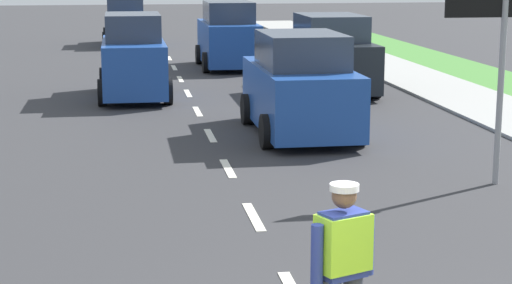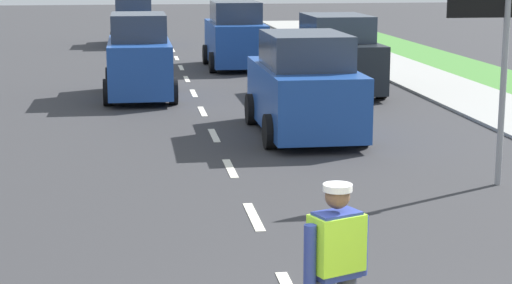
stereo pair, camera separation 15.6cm
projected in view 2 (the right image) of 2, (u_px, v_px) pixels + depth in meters
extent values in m
plane|color=#333335|center=(186.00, 78.00, 27.27)|extent=(96.00, 96.00, 0.00)
cube|color=silver|center=(254.00, 217.00, 12.43)|extent=(0.14, 1.40, 0.01)
cube|color=silver|center=(230.00, 168.00, 15.34)|extent=(0.14, 1.40, 0.01)
cube|color=silver|center=(214.00, 135.00, 18.25)|extent=(0.14, 1.40, 0.01)
cube|color=silver|center=(202.00, 111.00, 21.16)|extent=(0.14, 1.40, 0.01)
cube|color=silver|center=(194.00, 93.00, 24.07)|extent=(0.14, 1.40, 0.01)
cube|color=silver|center=(187.00, 79.00, 26.98)|extent=(0.14, 1.40, 0.01)
cube|color=silver|center=(181.00, 68.00, 29.89)|extent=(0.14, 1.40, 0.01)
cube|color=silver|center=(177.00, 58.00, 32.79)|extent=(0.14, 1.40, 0.01)
cube|color=silver|center=(173.00, 50.00, 35.70)|extent=(0.14, 1.40, 0.01)
cube|color=silver|center=(169.00, 44.00, 38.61)|extent=(0.14, 1.40, 0.01)
cube|color=silver|center=(167.00, 38.00, 41.52)|extent=(0.14, 1.40, 0.01)
cube|color=silver|center=(164.00, 33.00, 44.43)|extent=(0.14, 1.40, 0.01)
cube|color=silver|center=(162.00, 28.00, 47.34)|extent=(0.14, 1.40, 0.01)
cube|color=silver|center=(160.00, 25.00, 50.25)|extent=(0.14, 1.40, 0.01)
cube|color=silver|center=(158.00, 21.00, 53.16)|extent=(0.14, 1.40, 0.01)
cube|color=navy|center=(336.00, 245.00, 7.69)|extent=(0.46, 0.37, 0.60)
cube|color=#A5EA33|center=(337.00, 243.00, 7.69)|extent=(0.53, 0.43, 0.51)
cylinder|color=navy|center=(310.00, 255.00, 7.56)|extent=(0.11, 0.11, 0.55)
cylinder|color=navy|center=(362.00, 245.00, 7.84)|extent=(0.11, 0.11, 0.55)
sphere|color=brown|center=(337.00, 196.00, 7.60)|extent=(0.22, 0.22, 0.22)
cylinder|color=silver|center=(338.00, 187.00, 7.59)|extent=(0.26, 0.26, 0.06)
cylinder|color=gray|center=(503.00, 87.00, 13.92)|extent=(0.10, 0.10, 3.20)
cube|color=white|center=(483.00, 1.00, 13.62)|extent=(1.10, 0.05, 0.44)
cube|color=black|center=(483.00, 1.00, 13.61)|extent=(1.16, 0.04, 0.50)
cube|color=#1E4799|center=(140.00, 66.00, 23.17)|extent=(1.60, 3.96, 1.34)
cube|color=#2D3847|center=(138.00, 27.00, 23.06)|extent=(1.41, 2.18, 0.70)
cylinder|color=black|center=(173.00, 91.00, 22.19)|extent=(0.22, 0.68, 0.68)
cylinder|color=black|center=(108.00, 92.00, 21.97)|extent=(0.22, 0.68, 0.68)
cylinder|color=black|center=(169.00, 78.00, 24.57)|extent=(0.22, 0.68, 0.68)
cylinder|color=black|center=(110.00, 79.00, 24.35)|extent=(0.22, 0.68, 0.68)
cube|color=#1E4799|center=(304.00, 96.00, 18.22)|extent=(1.80, 4.27, 1.25)
cube|color=#2D3847|center=(305.00, 50.00, 17.92)|extent=(1.59, 2.35, 0.70)
cylinder|color=black|center=(251.00, 109.00, 19.48)|extent=(0.22, 0.68, 0.68)
cylinder|color=black|center=(332.00, 107.00, 19.73)|extent=(0.22, 0.68, 0.68)
cylinder|color=black|center=(270.00, 131.00, 16.91)|extent=(0.22, 0.68, 0.68)
cylinder|color=black|center=(363.00, 129.00, 17.16)|extent=(0.22, 0.68, 0.68)
cube|color=black|center=(335.00, 63.00, 24.17)|extent=(1.84, 4.37, 1.26)
cube|color=#2D3847|center=(337.00, 28.00, 23.87)|extent=(1.62, 2.40, 0.70)
cylinder|color=black|center=(293.00, 74.00, 25.45)|extent=(0.22, 0.68, 0.68)
cylinder|color=black|center=(355.00, 73.00, 25.71)|extent=(0.22, 0.68, 0.68)
cylinder|color=black|center=(311.00, 87.00, 22.82)|extent=(0.22, 0.68, 0.68)
cylinder|color=black|center=(381.00, 86.00, 23.08)|extent=(0.22, 0.68, 0.68)
cube|color=#1E4799|center=(235.00, 42.00, 29.71)|extent=(1.74, 4.11, 1.37)
cube|color=#2D3847|center=(235.00, 12.00, 29.40)|extent=(1.53, 2.26, 0.70)
cylinder|color=black|center=(206.00, 54.00, 30.93)|extent=(0.22, 0.68, 0.68)
cylinder|color=black|center=(256.00, 54.00, 31.18)|extent=(0.22, 0.68, 0.68)
cylinder|color=black|center=(213.00, 62.00, 28.46)|extent=(0.22, 0.68, 0.68)
cylinder|color=black|center=(267.00, 62.00, 28.70)|extent=(0.22, 0.68, 0.68)
cube|color=#1E4799|center=(134.00, 27.00, 37.97)|extent=(1.71, 4.02, 1.16)
cube|color=#2D3847|center=(133.00, 6.00, 37.88)|extent=(1.51, 2.21, 0.70)
cylinder|color=black|center=(155.00, 39.00, 36.97)|extent=(0.22, 0.68, 0.68)
cylinder|color=black|center=(113.00, 40.00, 36.73)|extent=(0.22, 0.68, 0.68)
cylinder|color=black|center=(154.00, 34.00, 39.38)|extent=(0.22, 0.68, 0.68)
cylinder|color=black|center=(114.00, 35.00, 39.14)|extent=(0.22, 0.68, 0.68)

